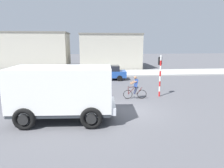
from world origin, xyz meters
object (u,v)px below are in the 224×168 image
object	(u,v)px
truck_foreground	(63,90)
cyclist	(135,87)
traffic_light_pole	(160,70)
car_red_near	(108,72)

from	to	relation	value
truck_foreground	cyclist	distance (m)	6.09
cyclist	traffic_light_pole	bearing A→B (deg)	16.10
cyclist	truck_foreground	bearing A→B (deg)	-141.76
traffic_light_pole	car_red_near	bearing A→B (deg)	114.56
cyclist	traffic_light_pole	size ratio (longest dim) A/B	0.54
cyclist	car_red_near	bearing A→B (deg)	99.61
cyclist	car_red_near	size ratio (longest dim) A/B	0.42
truck_foreground	cyclist	size ratio (longest dim) A/B	3.21
truck_foreground	car_red_near	bearing A→B (deg)	73.92
truck_foreground	car_red_near	xyz separation A→B (m)	(3.38, 11.74, -0.85)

